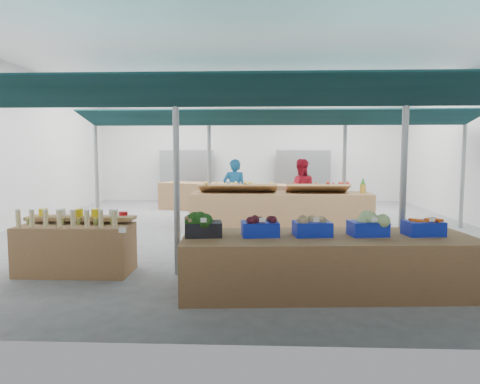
# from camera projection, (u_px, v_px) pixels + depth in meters

# --- Properties ---
(floor) EXTENTS (13.00, 13.00, 0.00)m
(floor) POSITION_uv_depth(u_px,v_px,m) (247.00, 230.00, 10.76)
(floor) COLOR #5F5F61
(floor) RESTS_ON ground
(hall) EXTENTS (13.00, 13.00, 13.00)m
(hall) POSITION_uv_depth(u_px,v_px,m) (248.00, 127.00, 11.95)
(hall) COLOR silver
(hall) RESTS_ON ground
(pole_grid) EXTENTS (10.00, 4.60, 3.00)m
(pole_grid) POSITION_uv_depth(u_px,v_px,m) (281.00, 158.00, 8.82)
(pole_grid) COLOR gray
(pole_grid) RESTS_ON floor
(awnings) EXTENTS (9.50, 7.08, 0.30)m
(awnings) POSITION_uv_depth(u_px,v_px,m) (282.00, 111.00, 8.73)
(awnings) COLOR black
(awnings) RESTS_ON pole_grid
(back_shelving_left) EXTENTS (2.00, 0.50, 2.00)m
(back_shelving_left) POSITION_uv_depth(u_px,v_px,m) (187.00, 177.00, 16.74)
(back_shelving_left) COLOR #B23F33
(back_shelving_left) RESTS_ON floor
(back_shelving_right) EXTENTS (2.00, 0.50, 2.00)m
(back_shelving_right) POSITION_uv_depth(u_px,v_px,m) (303.00, 177.00, 16.55)
(back_shelving_right) COLOR #B23F33
(back_shelving_right) RESTS_ON floor
(bottle_shelf) EXTENTS (1.76, 1.09, 1.06)m
(bottle_shelf) POSITION_uv_depth(u_px,v_px,m) (77.00, 246.00, 6.87)
(bottle_shelf) COLOR brown
(bottle_shelf) RESTS_ON floor
(veg_counter) EXTENTS (4.09, 1.61, 0.78)m
(veg_counter) POSITION_uv_depth(u_px,v_px,m) (327.00, 263.00, 5.97)
(veg_counter) COLOR brown
(veg_counter) RESTS_ON floor
(fruit_counter) EXTENTS (4.41, 1.07, 0.94)m
(fruit_counter) POSITION_uv_depth(u_px,v_px,m) (280.00, 212.00, 10.62)
(fruit_counter) COLOR brown
(fruit_counter) RESTS_ON floor
(far_counter) EXTENTS (5.15, 2.46, 0.91)m
(far_counter) POSITION_uv_depth(u_px,v_px,m) (233.00, 197.00, 14.14)
(far_counter) COLOR brown
(far_counter) RESTS_ON floor
(vendor_left) EXTENTS (0.64, 0.42, 1.76)m
(vendor_left) POSITION_uv_depth(u_px,v_px,m) (235.00, 191.00, 11.73)
(vendor_left) COLOR #165590
(vendor_left) RESTS_ON floor
(vendor_right) EXTENTS (0.86, 0.67, 1.76)m
(vendor_right) POSITION_uv_depth(u_px,v_px,m) (300.00, 191.00, 11.65)
(vendor_right) COLOR #B51628
(vendor_right) RESTS_ON floor
(crate_broccoli) EXTENTS (0.54, 0.44, 0.35)m
(crate_broccoli) POSITION_uv_depth(u_px,v_px,m) (203.00, 225.00, 5.88)
(crate_broccoli) COLOR black
(crate_broccoli) RESTS_ON veg_counter
(crate_beets) EXTENTS (0.54, 0.44, 0.29)m
(crate_beets) POSITION_uv_depth(u_px,v_px,m) (260.00, 227.00, 5.90)
(crate_beets) COLOR #1025B4
(crate_beets) RESTS_ON veg_counter
(crate_celeriac) EXTENTS (0.54, 0.44, 0.31)m
(crate_celeriac) POSITION_uv_depth(u_px,v_px,m) (312.00, 225.00, 5.91)
(crate_celeriac) COLOR #1025B4
(crate_celeriac) RESTS_ON veg_counter
(crate_cabbage) EXTENTS (0.54, 0.44, 0.35)m
(crate_cabbage) POSITION_uv_depth(u_px,v_px,m) (368.00, 224.00, 5.93)
(crate_cabbage) COLOR #1025B4
(crate_cabbage) RESTS_ON veg_counter
(crate_carrots) EXTENTS (0.54, 0.44, 0.29)m
(crate_carrots) POSITION_uv_depth(u_px,v_px,m) (423.00, 227.00, 5.96)
(crate_carrots) COLOR #1025B4
(crate_carrots) RESTS_ON veg_counter
(sparrow) EXTENTS (0.12, 0.09, 0.11)m
(sparrow) POSITION_uv_depth(u_px,v_px,m) (190.00, 220.00, 5.73)
(sparrow) COLOR brown
(sparrow) RESTS_ON crate_broccoli
(pole_ribbon) EXTENTS (0.12, 0.12, 0.28)m
(pole_ribbon) POSITION_uv_depth(u_px,v_px,m) (123.00, 215.00, 5.83)
(pole_ribbon) COLOR red
(pole_ribbon) RESTS_ON pole_grid
(apple_heap_yellow) EXTENTS (1.91, 0.71, 0.27)m
(apple_heap_yellow) POSITION_uv_depth(u_px,v_px,m) (238.00, 186.00, 10.50)
(apple_heap_yellow) COLOR #997247
(apple_heap_yellow) RESTS_ON fruit_counter
(apple_heap_red) EXTENTS (1.51, 0.71, 0.27)m
(apple_heap_red) POSITION_uv_depth(u_px,v_px,m) (317.00, 186.00, 10.42)
(apple_heap_red) COLOR #997247
(apple_heap_red) RESTS_ON fruit_counter
(pineapple) EXTENTS (0.14, 0.14, 0.39)m
(pineapple) POSITION_uv_depth(u_px,v_px,m) (363.00, 186.00, 10.38)
(pineapple) COLOR #8C6019
(pineapple) RESTS_ON fruit_counter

